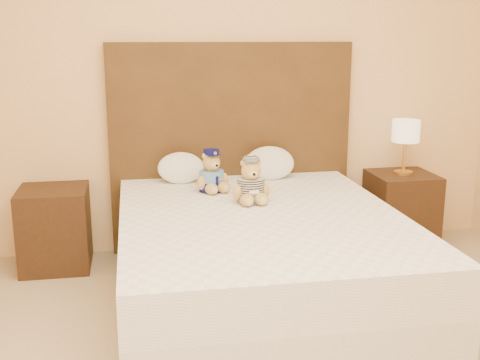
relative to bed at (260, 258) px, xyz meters
The scene contains 9 objects.
bed is the anchor object (origin of this frame).
headboard 1.12m from the bed, 90.00° to the left, with size 1.75×0.08×1.50m, color #483015.
nightstand_left 1.48m from the bed, 147.38° to the left, with size 0.45×0.45×0.55m, color #371E11.
nightstand_right 1.48m from the bed, 32.62° to the left, with size 0.45×0.45×0.55m, color #371E11.
lamp 1.59m from the bed, 32.62° to the left, with size 0.20×0.20×0.40m.
teddy_police 0.72m from the bed, 110.98° to the left, with size 0.24×0.23×0.27m, color #B78C47, non-canonical shape.
teddy_prisoner 0.48m from the bed, 92.59° to the left, with size 0.25×0.23×0.27m, color #B78C47, non-canonical shape.
pillow_left 0.99m from the bed, 115.01° to the left, with size 0.32×0.21×0.23m, color white.
pillow_right 0.95m from the bed, 73.54° to the left, with size 0.35×0.23×0.25m, color white.
Camera 1 is at (-0.71, -2.04, 1.55)m, focal length 45.00 mm.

